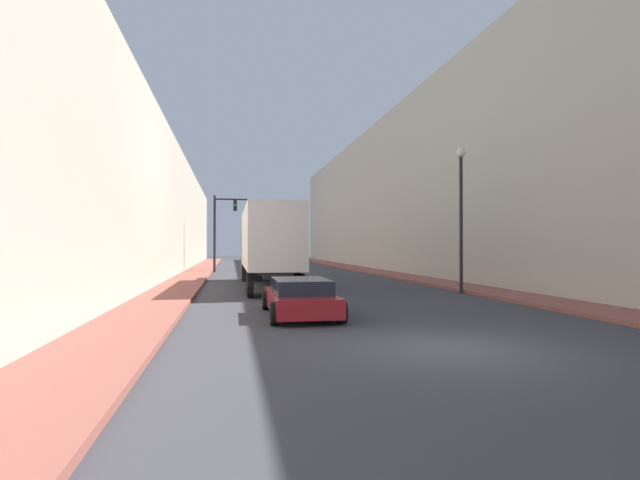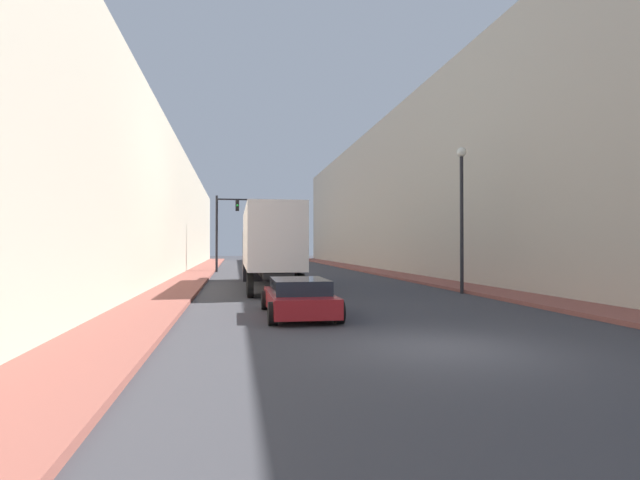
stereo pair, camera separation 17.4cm
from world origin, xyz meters
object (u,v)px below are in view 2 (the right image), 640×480
(semi_truck, at_px, (268,243))
(sedan_car, at_px, (299,297))
(traffic_signal_gantry, at_px, (231,220))
(street_lamp, at_px, (462,199))

(semi_truck, bearing_deg, sedan_car, -88.77)
(semi_truck, distance_m, traffic_signal_gantry, 16.14)
(sedan_car, distance_m, street_lamp, 10.79)
(sedan_car, relative_size, street_lamp, 0.71)
(sedan_car, xyz_separation_m, traffic_signal_gantry, (-2.28, 26.78, 3.76))
(sedan_car, relative_size, traffic_signal_gantry, 0.74)
(semi_truck, distance_m, street_lamp, 10.01)
(semi_truck, bearing_deg, traffic_signal_gantry, 97.35)
(traffic_signal_gantry, xyz_separation_m, street_lamp, (10.50, -20.85, -0.05))
(traffic_signal_gantry, bearing_deg, sedan_car, -85.13)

